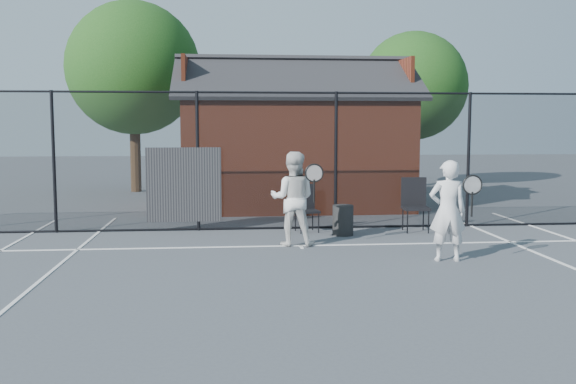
{
  "coord_description": "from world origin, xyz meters",
  "views": [
    {
      "loc": [
        -1.36,
        -8.86,
        2.26
      ],
      "look_at": [
        -0.31,
        2.3,
        1.1
      ],
      "focal_mm": 40.0,
      "sensor_mm": 36.0,
      "label": 1
    }
  ],
  "objects": [
    {
      "name": "player_back",
      "position": [
        -0.14,
        3.11,
        0.89
      ],
      "size": [
        1.02,
        0.82,
        1.78
      ],
      "color": "silver",
      "rests_on": "ground"
    },
    {
      "name": "fence",
      "position": [
        -0.3,
        5.0,
        1.45
      ],
      "size": [
        22.04,
        3.0,
        3.0
      ],
      "color": "black",
      "rests_on": "ground"
    },
    {
      "name": "chair_right",
      "position": [
        2.63,
        4.39,
        0.56
      ],
      "size": [
        0.57,
        0.59,
        1.12
      ],
      "primitive_type": "cube",
      "rotation": [
        0.0,
        0.0,
        -0.06
      ],
      "color": "black",
      "rests_on": "ground"
    },
    {
      "name": "ground",
      "position": [
        0.0,
        0.0,
        0.0
      ],
      "size": [
        80.0,
        80.0,
        0.0
      ],
      "primitive_type": "plane",
      "color": "#474B51",
      "rests_on": "ground"
    },
    {
      "name": "tree_right",
      "position": [
        5.5,
        14.5,
        3.71
      ],
      "size": [
        3.97,
        3.97,
        5.7
      ],
      "color": "black",
      "rests_on": "ground"
    },
    {
      "name": "tree_left",
      "position": [
        -4.5,
        13.5,
        4.19
      ],
      "size": [
        4.48,
        4.48,
        6.44
      ],
      "color": "black",
      "rests_on": "ground"
    },
    {
      "name": "player_front",
      "position": [
        2.29,
        1.44,
        0.85
      ],
      "size": [
        0.78,
        0.59,
        1.7
      ],
      "color": "silver",
      "rests_on": "ground"
    },
    {
      "name": "clubhouse",
      "position": [
        0.5,
        9.0,
        1.61
      ],
      "size": [
        6.5,
        4.36,
        4.19
      ],
      "color": "maroon",
      "rests_on": "ground"
    },
    {
      "name": "court_lines",
      "position": [
        0.0,
        -1.32,
        0.01
      ],
      "size": [
        11.02,
        18.0,
        0.01
      ],
      "color": "silver",
      "rests_on": "ground"
    },
    {
      "name": "chair_left",
      "position": [
        0.32,
        4.58,
        0.49
      ],
      "size": [
        0.56,
        0.58,
        0.98
      ],
      "primitive_type": "cube",
      "rotation": [
        0.0,
        0.0,
        0.2
      ],
      "color": "black",
      "rests_on": "ground"
    },
    {
      "name": "waste_bin",
      "position": [
        1.01,
        4.1,
        0.31
      ],
      "size": [
        0.46,
        0.46,
        0.63
      ],
      "primitive_type": "cylinder",
      "rotation": [
        0.0,
        0.0,
        0.07
      ],
      "color": "black",
      "rests_on": "ground"
    }
  ]
}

